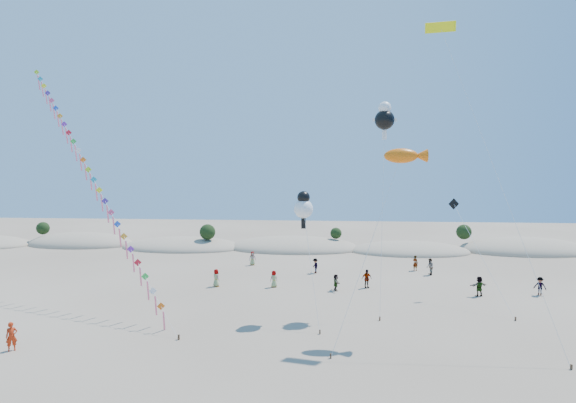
{
  "coord_description": "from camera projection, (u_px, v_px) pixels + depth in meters",
  "views": [
    {
      "loc": [
        4.94,
        -22.36,
        11.81
      ],
      "look_at": [
        1.85,
        14.0,
        9.07
      ],
      "focal_mm": 30.0,
      "sensor_mm": 36.0,
      "label": 1
    }
  ],
  "objects": [
    {
      "name": "dune_ridge",
      "position": [
        301.0,
        248.0,
        68.27
      ],
      "size": [
        145.3,
        11.49,
        5.57
      ],
      "color": "tan",
      "rests_on": "ground"
    },
    {
      "name": "kite_train",
      "position": [
        87.0,
        167.0,
        43.25
      ],
      "size": [
        22.38,
        20.07,
        22.62
      ],
      "color": "#3F2D1E",
      "rests_on": "ground"
    },
    {
      "name": "fish_kite",
      "position": [
        406.0,
        156.0,
        33.79
      ],
      "size": [
        6.74,
        6.33,
        13.02
      ],
      "color": "#3F2D1E",
      "rests_on": "ground"
    },
    {
      "name": "cartoon_kite_low",
      "position": [
        304.0,
        207.0,
        37.22
      ],
      "size": [
        2.17,
        4.85,
        9.84
      ],
      "color": "#3F2D1E",
      "rests_on": "ground"
    },
    {
      "name": "cartoon_kite_high",
      "position": [
        385.0,
        118.0,
        39.79
      ],
      "size": [
        2.0,
        5.27,
        17.09
      ],
      "color": "#3F2D1E",
      "rests_on": "ground"
    },
    {
      "name": "parafoil_kite",
      "position": [
        443.0,
        33.0,
        35.05
      ],
      "size": [
        7.16,
        9.05,
        22.32
      ],
      "color": "#3F2D1E",
      "rests_on": "ground"
    },
    {
      "name": "dark_kite",
      "position": [
        467.0,
        228.0,
        42.05
      ],
      "size": [
        3.45,
        7.79,
        8.84
      ],
      "color": "#3F2D1E",
      "rests_on": "ground"
    },
    {
      "name": "flyer_foreground",
      "position": [
        12.0,
        337.0,
        30.62
      ],
      "size": [
        0.81,
        0.75,
        1.85
      ],
      "primitive_type": "imported",
      "rotation": [
        0.0,
        0.0,
        0.62
      ],
      "color": "#B32A0E",
      "rests_on": "ground"
    },
    {
      "name": "beachgoers",
      "position": [
        376.0,
        275.0,
        47.95
      ],
      "size": [
        31.26,
        12.62,
        1.81
      ],
      "color": "slate",
      "rests_on": "ground"
    }
  ]
}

